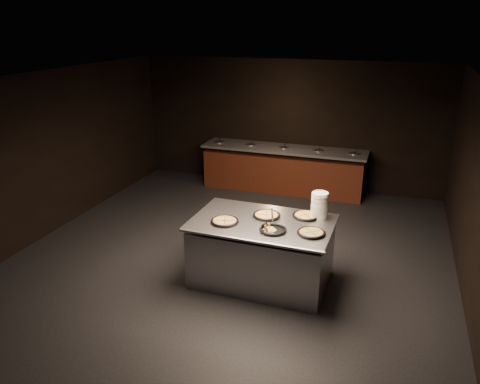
{
  "coord_description": "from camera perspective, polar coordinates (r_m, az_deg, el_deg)",
  "views": [
    {
      "loc": [
        2.36,
        -6.37,
        3.73
      ],
      "look_at": [
        0.08,
        0.3,
        1.1
      ],
      "focal_mm": 35.0,
      "sensor_mm": 36.0,
      "label": 1
    }
  ],
  "objects": [
    {
      "name": "pan_veggie_whole",
      "position": [
        6.73,
        -1.88,
        -3.56
      ],
      "size": [
        0.4,
        0.4,
        0.04
      ],
      "rotation": [
        0.0,
        0.0,
        0.34
      ],
      "color": "black",
      "rests_on": "serving_counter"
    },
    {
      "name": "server_left",
      "position": [
        6.77,
        3.85,
        -2.87
      ],
      "size": [
        0.21,
        0.33,
        0.18
      ],
      "rotation": [
        0.0,
        0.0,
        2.07
      ],
      "color": "silver",
      "rests_on": "serving_counter"
    },
    {
      "name": "pan_cheese_slices_b",
      "position": [
        6.48,
        4.04,
        -4.61
      ],
      "size": [
        0.38,
        0.38,
        0.04
      ],
      "rotation": [
        0.0,
        0.0,
        2.39
      ],
      "color": "black",
      "rests_on": "serving_counter"
    },
    {
      "name": "salad_bar",
      "position": [
        10.73,
        5.24,
        2.46
      ],
      "size": [
        3.7,
        0.83,
        1.18
      ],
      "color": "#552214",
      "rests_on": "ground"
    },
    {
      "name": "pan_veggie_slices",
      "position": [
        6.45,
        8.68,
        -4.92
      ],
      "size": [
        0.39,
        0.39,
        0.04
      ],
      "rotation": [
        0.0,
        0.0,
        -0.87
      ],
      "color": "black",
      "rests_on": "serving_counter"
    },
    {
      "name": "room",
      "position": [
        7.17,
        -1.39,
        1.87
      ],
      "size": [
        7.02,
        8.02,
        2.92
      ],
      "color": "black",
      "rests_on": "ground"
    },
    {
      "name": "pan_cheese_whole",
      "position": [
        6.94,
        3.28,
        -2.83
      ],
      "size": [
        0.41,
        0.41,
        0.04
      ],
      "rotation": [
        0.0,
        0.0,
        0.23
      ],
      "color": "black",
      "rests_on": "serving_counter"
    },
    {
      "name": "server_right",
      "position": [
        6.43,
        3.17,
        -4.27
      ],
      "size": [
        0.24,
        0.25,
        0.15
      ],
      "rotation": [
        0.0,
        0.0,
        -0.77
      ],
      "color": "silver",
      "rests_on": "serving_counter"
    },
    {
      "name": "pan_cheese_slices_a",
      "position": [
        6.98,
        8.06,
        -2.85
      ],
      "size": [
        0.4,
        0.4,
        0.04
      ],
      "rotation": [
        0.0,
        0.0,
        0.74
      ],
      "color": "black",
      "rests_on": "serving_counter"
    },
    {
      "name": "serving_counter",
      "position": [
        7.0,
        2.66,
        -7.4
      ],
      "size": [
        2.06,
        1.34,
        0.98
      ],
      "rotation": [
        0.0,
        0.0,
        -0.02
      ],
      "color": "silver",
      "rests_on": "ground"
    },
    {
      "name": "plate_stack",
      "position": [
        6.91,
        9.67,
        -1.62
      ],
      "size": [
        0.24,
        0.24,
        0.39
      ],
      "primitive_type": "cylinder",
      "color": "white",
      "rests_on": "serving_counter"
    }
  ]
}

